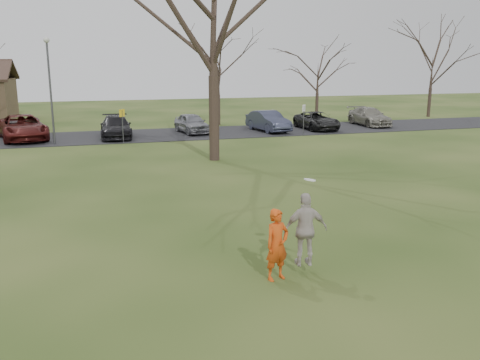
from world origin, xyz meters
The scene contains 15 objects.
ground centered at (0.00, 0.00, 0.00)m, with size 120.00×120.00×0.00m, color #1E380F.
parking_strip centered at (0.00, 25.00, 0.02)m, with size 62.00×6.50×0.04m, color black.
player_defender centered at (-0.24, 0.35, 0.83)m, with size 0.60×0.40×1.65m, color #CB4410.
car_2 centered at (-7.98, 25.10, 0.82)m, with size 2.60×5.65×1.57m, color #4B1411.
car_3 centered at (-2.27, 24.43, 0.73)m, with size 1.94×4.78×1.39m, color black.
car_4 centered at (2.94, 25.15, 0.72)m, with size 1.60×3.98×1.36m, color gray.
car_5 centered at (8.35, 24.48, 0.76)m, with size 1.53×4.39×1.45m, color #34384E.
car_6 centered at (12.15, 24.45, 0.67)m, with size 2.10×4.56×1.27m, color black.
car_7 centered at (17.14, 25.48, 0.72)m, with size 1.90×4.68×1.36m, color gray.
catching_play centered at (0.51, 0.48, 1.07)m, with size 1.06×0.55×2.04m.
lamp_post centered at (-6.00, 22.50, 3.97)m, with size 0.34×0.34×6.27m.
sign_yellow centered at (-2.00, 22.00, 1.45)m, with size 0.35×0.35×2.08m.
sign_white centered at (10.00, 22.00, 1.45)m, with size 0.35×0.35×2.08m.
big_tree centered at (2.00, 15.00, 7.00)m, with size 9.00×9.00×14.00m, color #352821, non-canonical shape.
small_tree_row centered at (4.38, 30.06, 3.89)m, with size 55.00×5.90×8.50m.
Camera 1 is at (-4.20, -9.77, 4.81)m, focal length 38.16 mm.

